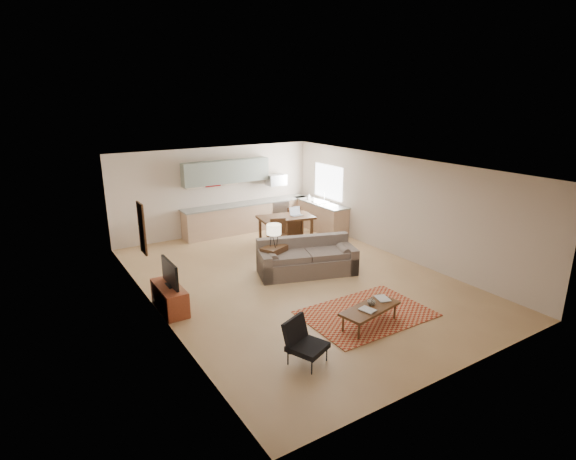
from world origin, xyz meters
TOP-DOWN VIEW (x-y plane):
  - room at (0.00, 0.00)m, footprint 9.00×9.00m
  - kitchen_counter_back at (0.90, 4.18)m, footprint 4.26×0.64m
  - kitchen_counter_right at (2.93, 3.00)m, footprint 0.64×2.26m
  - kitchen_range at (2.00, 4.18)m, footprint 0.62×0.62m
  - kitchen_microwave at (2.00, 4.20)m, footprint 0.62×0.40m
  - upper_cabinets at (0.30, 4.33)m, footprint 2.80×0.34m
  - window_right at (3.23, 3.00)m, footprint 0.02×1.40m
  - wall_art_left at (-3.21, 0.90)m, footprint 0.06×0.42m
  - triptych at (-0.10, 4.47)m, footprint 1.70×0.04m
  - rug at (0.25, -2.26)m, footprint 2.49×1.73m
  - sofa at (0.46, 0.16)m, footprint 2.66×1.76m
  - coffee_table at (-0.02, -2.63)m, footprint 1.36×0.75m
  - book_a at (-0.26, -2.73)m, footprint 0.34×0.38m
  - book_b at (0.31, -2.47)m, footprint 0.40×0.44m
  - vase at (0.07, -2.57)m, footprint 0.16×0.16m
  - armchair at (-1.72, -3.03)m, footprint 0.84×0.84m
  - tv_credenza at (-3.01, 0.03)m, footprint 0.44×1.15m
  - tv at (-2.97, 0.03)m, footprint 0.09×0.88m
  - console_table at (-0.25, 0.53)m, footprint 0.73×0.62m
  - table_lamp at (-0.25, 0.53)m, footprint 0.42×0.42m
  - dining_table at (1.30, 2.48)m, footprint 1.71×1.15m
  - dining_chair_near at (0.72, 1.88)m, footprint 0.56×0.58m
  - dining_chair_far at (1.88, 3.08)m, footprint 0.51×0.52m
  - laptop at (1.62, 2.38)m, footprint 0.35×0.26m
  - soap_bottle at (2.83, 3.50)m, footprint 0.11×0.11m

SIDE VIEW (x-z plane):
  - rug at x=0.25m, z-range 0.00..0.02m
  - coffee_table at x=-0.02m, z-range 0.00..0.39m
  - tv_credenza at x=-3.01m, z-range 0.00..0.53m
  - console_table at x=-0.25m, z-range 0.00..0.72m
  - armchair at x=-1.72m, z-range 0.00..0.73m
  - book_b at x=0.31m, z-range 0.38..0.41m
  - book_a at x=-0.26m, z-range 0.38..0.41m
  - dining_table at x=1.30m, z-range 0.00..0.80m
  - sofa at x=0.46m, z-range 0.00..0.85m
  - kitchen_range at x=2.00m, z-range 0.00..0.90m
  - dining_chair_near at x=0.72m, z-range 0.00..0.92m
  - kitchen_counter_back at x=0.90m, z-range 0.00..0.92m
  - kitchen_counter_right at x=2.93m, z-range 0.00..0.92m
  - vase at x=0.07m, z-range 0.38..0.55m
  - dining_chair_far at x=1.88m, z-range 0.00..0.93m
  - tv at x=-2.97m, z-range 0.53..1.06m
  - laptop at x=1.62m, z-range 0.80..1.05m
  - table_lamp at x=-0.25m, z-range 0.72..1.29m
  - soap_bottle at x=2.83m, z-range 0.92..1.11m
  - room at x=0.00m, z-range -3.15..5.85m
  - kitchen_microwave at x=2.00m, z-range 1.38..1.73m
  - window_right at x=3.23m, z-range 1.02..2.08m
  - wall_art_left at x=-3.21m, z-range 1.00..2.10m
  - triptych at x=-0.10m, z-range 1.50..2.00m
  - upper_cabinets at x=0.30m, z-range 1.60..2.30m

